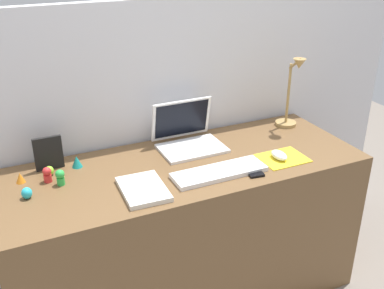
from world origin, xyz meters
name	(u,v)px	position (x,y,z in m)	size (l,w,h in m)	color
back_wall	(157,142)	(0.00, 0.34, 0.70)	(2.82, 0.05, 1.41)	silver
desk	(185,233)	(0.00, 0.00, 0.37)	(1.62, 0.60, 0.74)	brown
laptop	(187,135)	(0.09, 0.18, 0.79)	(0.30, 0.25, 0.21)	white
keyboard	(219,172)	(0.10, -0.14, 0.75)	(0.41, 0.13, 0.02)	white
mousepad	(283,158)	(0.43, -0.14, 0.74)	(0.21, 0.17, 0.00)	yellow
mouse	(279,155)	(0.41, -0.13, 0.76)	(0.06, 0.10, 0.03)	white
cell_phone	(252,170)	(0.24, -0.18, 0.74)	(0.06, 0.13, 0.01)	black
desk_lamp	(292,94)	(0.67, 0.16, 0.92)	(0.11, 0.15, 0.38)	#A5844C
notebook_pad	(143,189)	(-0.24, -0.14, 0.75)	(0.17, 0.24, 0.02)	silver
picture_frame	(48,153)	(-0.54, 0.21, 0.81)	(0.12, 0.02, 0.15)	black
toy_figurine_red	(47,174)	(-0.57, 0.10, 0.77)	(0.04, 0.04, 0.07)	red
toy_figurine_orange	(20,178)	(-0.68, 0.14, 0.76)	(0.04, 0.04, 0.04)	orange
toy_figurine_lime	(49,171)	(-0.56, 0.15, 0.76)	(0.04, 0.04, 0.04)	#8CDB33
toy_figurine_cyan	(27,193)	(-0.67, 0.00, 0.76)	(0.04, 0.04, 0.05)	#28B7CC
toy_figurine_green	(60,177)	(-0.53, 0.05, 0.78)	(0.04, 0.04, 0.07)	green
toy_figurine_teal	(77,162)	(-0.44, 0.18, 0.77)	(0.05, 0.05, 0.05)	teal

